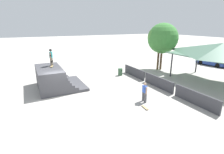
{
  "coord_description": "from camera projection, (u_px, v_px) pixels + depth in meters",
  "views": [
    {
      "loc": [
        13.97,
        -2.41,
        5.92
      ],
      "look_at": [
        -0.23,
        4.63,
        1.12
      ],
      "focal_mm": 28.0,
      "sensor_mm": 36.0,
      "label": 1
    }
  ],
  "objects": [
    {
      "name": "ground_plane",
      "position": [
        64.0,
        97.0,
        14.72
      ],
      "size": [
        160.0,
        160.0,
        0.0
      ],
      "primitive_type": "plane",
      "color": "#ADA8A0"
    },
    {
      "name": "quarter_pipe_ramp",
      "position": [
        54.0,
        79.0,
        16.7
      ],
      "size": [
        4.68,
        4.21,
        2.04
      ],
      "color": "#424247",
      "rests_on": "ground"
    },
    {
      "name": "skater_on_deck",
      "position": [
        51.0,
        56.0,
        16.7
      ],
      "size": [
        0.71,
        0.38,
        1.66
      ],
      "rotation": [
        0.0,
        0.0,
        -0.33
      ],
      "color": "#6B6051",
      "rests_on": "quarter_pipe_ramp"
    },
    {
      "name": "skateboard_on_deck",
      "position": [
        52.0,
        66.0,
        16.55
      ],
      "size": [
        0.83,
        0.43,
        0.09
      ],
      "rotation": [
        0.0,
        0.0,
        -0.3
      ],
      "color": "green",
      "rests_on": "quarter_pipe_ramp"
    },
    {
      "name": "bystander_walking",
      "position": [
        145.0,
        91.0,
        13.68
      ],
      "size": [
        0.64,
        0.27,
        1.59
      ],
      "rotation": [
        0.0,
        0.0,
        3.01
      ],
      "color": "#4C4C51",
      "rests_on": "ground"
    },
    {
      "name": "skateboard_on_ground",
      "position": [
        145.0,
        108.0,
        12.81
      ],
      "size": [
        0.78,
        0.3,
        0.09
      ],
      "rotation": [
        0.0,
        0.0,
        6.15
      ],
      "color": "blue",
      "rests_on": "ground"
    },
    {
      "name": "barrier_fence",
      "position": [
        158.0,
        82.0,
        16.92
      ],
      "size": [
        12.47,
        0.12,
        1.05
      ],
      "color": "#3D3D42",
      "rests_on": "ground"
    },
    {
      "name": "pavilion_shelter",
      "position": [
        222.0,
        51.0,
        16.92
      ],
      "size": [
        10.05,
        5.04,
        4.22
      ],
      "color": "#2D2D33",
      "rests_on": "ground"
    },
    {
      "name": "tree_beside_pavilion",
      "position": [
        163.0,
        38.0,
        22.66
      ],
      "size": [
        3.9,
        3.9,
        6.13
      ],
      "color": "brown",
      "rests_on": "ground"
    },
    {
      "name": "tree_far_back",
      "position": [
        160.0,
        38.0,
        22.64
      ],
      "size": [
        3.14,
        3.14,
        5.86
      ],
      "color": "brown",
      "rests_on": "ground"
    },
    {
      "name": "trash_bin",
      "position": [
        120.0,
        72.0,
        20.99
      ],
      "size": [
        0.52,
        0.52,
        0.85
      ],
      "primitive_type": "cylinder",
      "color": "#385B3D",
      "rests_on": "ground"
    },
    {
      "name": "parked_car_blue",
      "position": [
        212.0,
        61.0,
        26.1
      ],
      "size": [
        4.27,
        2.28,
        1.27
      ],
      "rotation": [
        0.0,
        0.0,
        0.15
      ],
      "color": "navy",
      "rests_on": "ground"
    }
  ]
}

